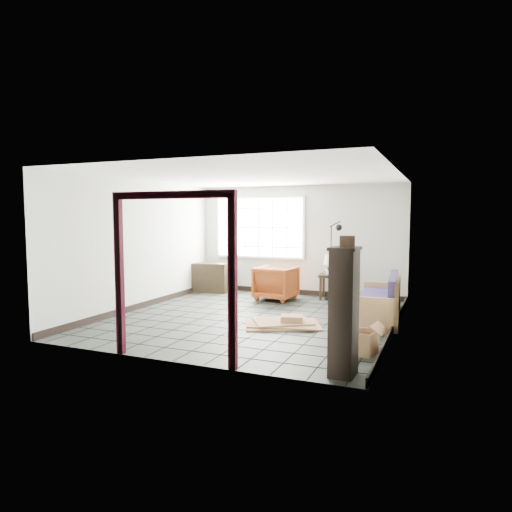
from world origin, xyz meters
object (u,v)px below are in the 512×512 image
at_px(futon_sofa, 382,304).
at_px(tall_shelf, 344,311).
at_px(side_table, 331,279).
at_px(armchair, 276,281).

relative_size(futon_sofa, tall_shelf, 1.26).
bearing_deg(side_table, futon_sofa, -51.54).
bearing_deg(tall_shelf, armchair, 121.38).
bearing_deg(tall_shelf, futon_sofa, 90.92).
relative_size(side_table, tall_shelf, 0.38).
relative_size(futon_sofa, side_table, 3.35).
bearing_deg(side_table, armchair, -154.33).
bearing_deg(armchair, futon_sofa, 160.74).
xyz_separation_m(armchair, tall_shelf, (2.40, -4.26, 0.36)).
bearing_deg(side_table, tall_shelf, -75.21).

